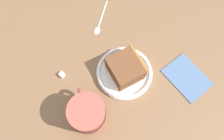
# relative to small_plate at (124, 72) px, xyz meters

# --- Properties ---
(ground_plane) EXTENTS (1.26, 1.26, 0.03)m
(ground_plane) POSITION_rel_small_plate_xyz_m (0.03, -0.01, -0.02)
(ground_plane) COLOR brown
(small_plate) EXTENTS (0.17, 0.17, 0.02)m
(small_plate) POSITION_rel_small_plate_xyz_m (0.00, 0.00, 0.00)
(small_plate) COLOR white
(small_plate) RESTS_ON ground_plane
(cake_slice) EXTENTS (0.10, 0.10, 0.06)m
(cake_slice) POSITION_rel_small_plate_xyz_m (-0.00, -0.00, 0.03)
(cake_slice) COLOR #9E662D
(cake_slice) RESTS_ON small_plate
(tea_mug) EXTENTS (0.10, 0.12, 0.10)m
(tea_mug) POSITION_rel_small_plate_xyz_m (0.15, 0.08, 0.04)
(tea_mug) COLOR #BF4C3F
(tea_mug) RESTS_ON ground_plane
(teaspoon) EXTENTS (0.10, 0.12, 0.01)m
(teaspoon) POSITION_rel_small_plate_xyz_m (-0.00, -0.19, -0.01)
(teaspoon) COLOR silver
(teaspoon) RESTS_ON ground_plane
(folded_napkin) EXTENTS (0.12, 0.15, 0.01)m
(folded_napkin) POSITION_rel_small_plate_xyz_m (-0.17, 0.09, -0.01)
(folded_napkin) COLOR slate
(folded_napkin) RESTS_ON ground_plane
(sugar_cube) EXTENTS (0.02, 0.02, 0.01)m
(sugar_cube) POSITION_rel_small_plate_xyz_m (0.17, -0.07, -0.00)
(sugar_cube) COLOR white
(sugar_cube) RESTS_ON ground_plane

